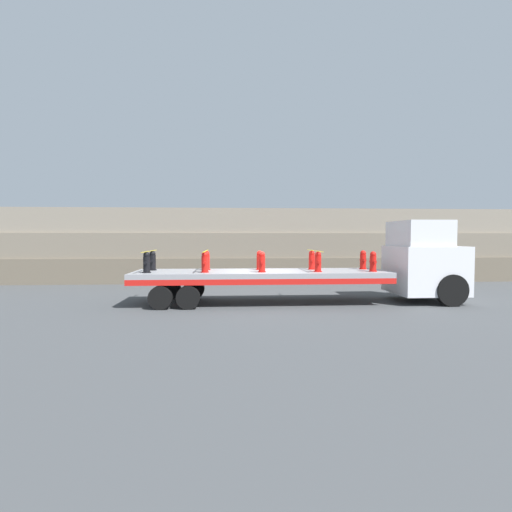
{
  "coord_description": "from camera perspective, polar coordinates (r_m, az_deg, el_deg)",
  "views": [
    {
      "loc": [
        -1.15,
        -14.85,
        2.45
      ],
      "look_at": [
        -0.18,
        0.0,
        1.77
      ],
      "focal_mm": 28.0,
      "sensor_mm": 36.0,
      "label": 1
    }
  ],
  "objects": [
    {
      "name": "fire_hydrant_red_far_3",
      "position": [
        15.76,
        7.97,
        -0.61
      ],
      "size": [
        0.3,
        0.52,
        0.74
      ],
      "color": "red",
      "rests_on": "flatbed_trailer"
    },
    {
      "name": "cargo_strap_front",
      "position": [
        15.2,
        8.4,
        0.74
      ],
      "size": [
        0.05,
        2.71,
        0.01
      ],
      "color": "yellow",
      "rests_on": "fire_hydrant_red_near_3"
    },
    {
      "name": "fire_hydrant_red_near_4",
      "position": [
        15.26,
        16.37,
        -0.8
      ],
      "size": [
        0.3,
        0.52,
        0.74
      ],
      "color": "red",
      "rests_on": "flatbed_trailer"
    },
    {
      "name": "rock_cliff",
      "position": [
        22.94,
        -0.88,
        1.57
      ],
      "size": [
        60.0,
        3.3,
        4.06
      ],
      "color": "#665B4C",
      "rests_on": "ground_plane"
    },
    {
      "name": "fire_hydrant_black_far_0",
      "position": [
        15.71,
        -14.55,
        -0.68
      ],
      "size": [
        0.3,
        0.52,
        0.74
      ],
      "color": "black",
      "rests_on": "flatbed_trailer"
    },
    {
      "name": "fire_hydrant_red_near_3",
      "position": [
        14.68,
        8.84,
        -0.86
      ],
      "size": [
        0.3,
        0.52,
        0.74
      ],
      "color": "red",
      "rests_on": "flatbed_trailer"
    },
    {
      "name": "fire_hydrant_red_near_1",
      "position": [
        14.36,
        -7.33,
        -0.92
      ],
      "size": [
        0.3,
        0.52,
        0.74
      ],
      "color": "red",
      "rests_on": "flatbed_trailer"
    },
    {
      "name": "fire_hydrant_red_far_2",
      "position": [
        15.47,
        0.52,
        -0.65
      ],
      "size": [
        0.3,
        0.52,
        0.74
      ],
      "color": "red",
      "rests_on": "flatbed_trailer"
    },
    {
      "name": "fire_hydrant_red_far_4",
      "position": [
        16.3,
        15.04,
        -0.57
      ],
      "size": [
        0.3,
        0.52,
        0.74
      ],
      "color": "red",
      "rests_on": "flatbed_trailer"
    },
    {
      "name": "fire_hydrant_red_far_1",
      "position": [
        15.45,
        -7.07,
        -0.67
      ],
      "size": [
        0.3,
        0.52,
        0.74
      ],
      "color": "red",
      "rests_on": "flatbed_trailer"
    },
    {
      "name": "fire_hydrant_black_near_0",
      "position": [
        14.63,
        -15.36,
        -0.93
      ],
      "size": [
        0.3,
        0.52,
        0.74
      ],
      "color": "black",
      "rests_on": "flatbed_trailer"
    },
    {
      "name": "cargo_strap_rear",
      "position": [
        15.15,
        -14.96,
        0.68
      ],
      "size": [
        0.05,
        2.71,
        0.01
      ],
      "color": "yellow",
      "rests_on": "fire_hydrant_black_near_0"
    },
    {
      "name": "flatbed_trailer",
      "position": [
        14.94,
        -1.05,
        -2.94
      ],
      "size": [
        9.39,
        2.6,
        1.21
      ],
      "color": "gray",
      "rests_on": "ground_plane"
    },
    {
      "name": "ground_plane",
      "position": [
        15.1,
        0.68,
        -6.72
      ],
      "size": [
        120.0,
        120.0,
        0.0
      ],
      "primitive_type": "plane",
      "color": "#3F4244"
    },
    {
      "name": "cargo_strap_middle",
      "position": [
        14.89,
        -7.2,
        0.71
      ],
      "size": [
        0.05,
        2.71,
        0.01
      ],
      "color": "yellow",
      "rests_on": "fire_hydrant_red_near_1"
    },
    {
      "name": "truck_cab",
      "position": [
        16.67,
        23.08,
        -0.73
      ],
      "size": [
        2.43,
        2.65,
        3.09
      ],
      "color": "silver",
      "rests_on": "ground_plane"
    },
    {
      "name": "fire_hydrant_red_near_2",
      "position": [
        14.37,
        0.85,
        -0.9
      ],
      "size": [
        0.3,
        0.52,
        0.74
      ],
      "color": "red",
      "rests_on": "flatbed_trailer"
    }
  ]
}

